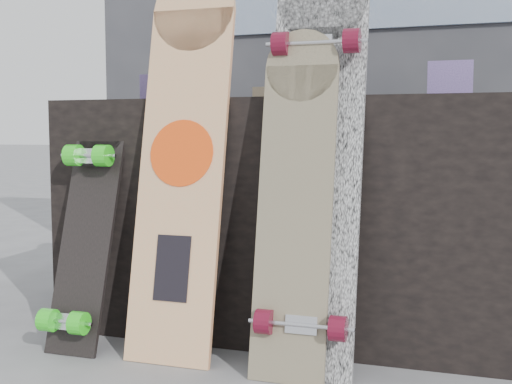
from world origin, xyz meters
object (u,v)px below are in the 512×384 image
(longboard_geisha, at_px, (183,148))
(longboard_cascadia, at_px, (314,151))
(vendor_table, at_px, (298,216))
(skateboard_dark, at_px, (85,224))
(longboard_celtic, at_px, (296,190))

(longboard_geisha, bearing_deg, longboard_cascadia, -0.34)
(longboard_geisha, bearing_deg, vendor_table, 50.62)
(longboard_geisha, bearing_deg, skateboard_dark, -170.49)
(longboard_geisha, xyz_separation_m, longboard_celtic, (0.38, -0.07, -0.12))
(longboard_cascadia, xyz_separation_m, skateboard_dark, (-0.74, -0.05, -0.24))
(longboard_geisha, distance_m, skateboard_dark, 0.41)
(longboard_celtic, height_order, skateboard_dark, longboard_celtic)
(longboard_celtic, bearing_deg, longboard_geisha, 169.89)
(longboard_geisha, xyz_separation_m, longboard_cascadia, (0.42, -0.00, -0.00))
(vendor_table, distance_m, skateboard_dark, 0.72)
(vendor_table, height_order, longboard_cascadia, longboard_cascadia)
(longboard_celtic, relative_size, longboard_cascadia, 0.81)
(longboard_cascadia, distance_m, skateboard_dark, 0.78)
(longboard_geisha, bearing_deg, longboard_celtic, -10.11)
(vendor_table, bearing_deg, skateboard_dark, -146.60)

